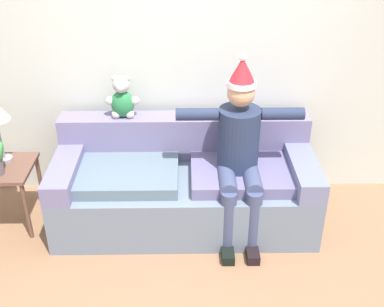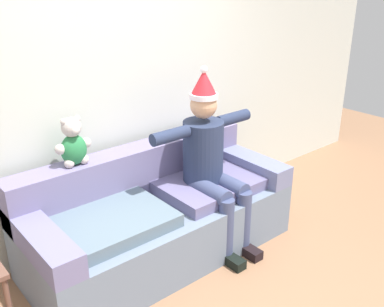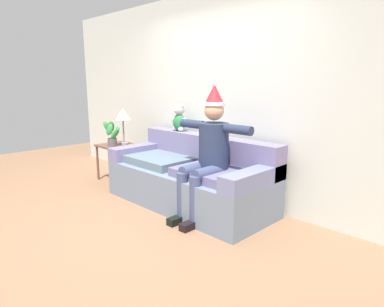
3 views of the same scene
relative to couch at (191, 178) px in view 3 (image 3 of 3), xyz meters
The scene contains 8 objects.
ground_plane 1.06m from the couch, 90.00° to the right, with size 10.00×10.00×0.00m, color #916749.
back_wall 1.15m from the couch, 90.00° to the left, with size 7.00×0.10×2.70m, color silver.
couch is the anchor object (origin of this frame).
person_seated 0.65m from the couch, 20.49° to the right, with size 1.02×0.77×1.54m.
teddy_bear 0.92m from the couch, 150.70° to the left, with size 0.29×0.17×0.38m.
side_table 1.58m from the couch, behind, with size 0.57×0.50×0.57m.
table_lamp 1.68m from the couch, behind, with size 0.24×0.24×0.57m.
potted_plant 1.61m from the couch, behind, with size 0.26×0.28×0.40m.
Camera 3 is at (2.96, -1.92, 1.55)m, focal length 31.79 mm.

